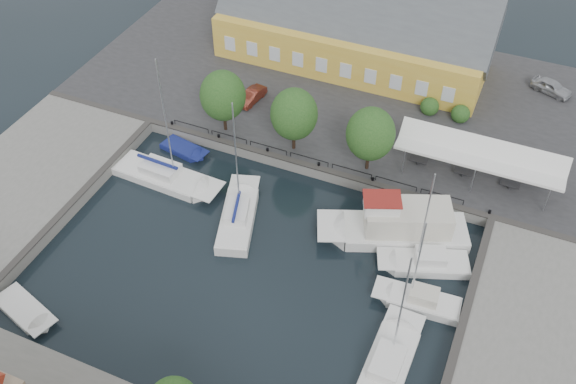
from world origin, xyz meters
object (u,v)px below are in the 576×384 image
(launch_sw, at_px, (25,312))
(launch_nw, at_px, (184,150))
(trawler, at_px, (399,227))
(center_sailboat, at_px, (238,217))
(east_boat_a, at_px, (425,264))
(warehouse, at_px, (349,29))
(east_boat_b, at_px, (419,302))
(tent_canopy, at_px, (481,154))
(car_red, at_px, (252,96))
(car_silver, at_px, (552,87))
(west_boat_a, at_px, (166,178))
(east_boat_c, at_px, (388,366))

(launch_sw, distance_m, launch_nw, 20.50)
(trawler, bearing_deg, center_sailboat, -164.26)
(trawler, height_order, east_boat_a, east_boat_a)
(warehouse, xyz_separation_m, east_boat_b, (15.53, -28.11, -4.17))
(tent_canopy, bearing_deg, launch_sw, -136.02)
(tent_canopy, distance_m, car_red, 22.88)
(east_boat_a, bearing_deg, center_sailboat, -175.22)
(car_silver, relative_size, trawler, 0.33)
(west_boat_a, bearing_deg, east_boat_c, -23.59)
(car_silver, relative_size, car_red, 1.11)
(center_sailboat, relative_size, east_boat_c, 1.07)
(center_sailboat, bearing_deg, warehouse, 88.97)
(car_red, height_order, trawler, trawler)
(car_silver, distance_m, east_boat_c, 36.57)
(east_boat_b, xyz_separation_m, west_boat_a, (-24.12, 4.30, 0.01))
(car_silver, xyz_separation_m, east_boat_b, (-5.52, -30.04, -1.44))
(center_sailboat, xyz_separation_m, trawler, (12.65, 3.57, 0.65))
(car_silver, relative_size, east_boat_a, 0.40)
(tent_canopy, xyz_separation_m, car_silver, (4.46, 15.78, -1.98))
(trawler, xyz_separation_m, east_boat_c, (2.78, -11.99, -0.76))
(east_boat_a, relative_size, east_boat_b, 1.13)
(west_boat_a, bearing_deg, launch_sw, -97.17)
(launch_sw, bearing_deg, west_boat_a, 82.83)
(car_red, distance_m, launch_sw, 29.25)
(warehouse, bearing_deg, center_sailboat, -91.03)
(center_sailboat, bearing_deg, launch_nw, 145.33)
(east_boat_c, relative_size, west_boat_a, 0.84)
(trawler, height_order, west_boat_a, west_boat_a)
(center_sailboat, distance_m, trawler, 13.16)
(car_red, xyz_separation_m, center_sailboat, (5.59, -14.39, -1.25))
(launch_sw, bearing_deg, tent_canopy, 43.98)
(car_red, xyz_separation_m, east_boat_c, (21.02, -22.81, -1.35))
(east_boat_c, bearing_deg, launch_sw, -166.75)
(trawler, bearing_deg, tent_canopy, 61.94)
(car_red, height_order, east_boat_a, east_boat_a)
(center_sailboat, xyz_separation_m, launch_sw, (-10.18, -14.46, -0.27))
(car_red, height_order, center_sailboat, center_sailboat)
(warehouse, height_order, east_boat_b, warehouse)
(car_red, distance_m, east_boat_a, 24.89)
(tent_canopy, distance_m, trawler, 9.73)
(car_silver, relative_size, east_boat_b, 0.45)
(launch_sw, xyz_separation_m, launch_nw, (1.53, 20.45, -0.00))
(tent_canopy, height_order, east_boat_c, east_boat_c)
(tent_canopy, relative_size, east_boat_c, 1.25)
(tent_canopy, xyz_separation_m, launch_sw, (-27.24, -26.29, -3.59))
(warehouse, bearing_deg, car_red, -118.17)
(tent_canopy, relative_size, car_red, 3.77)
(car_red, relative_size, east_boat_a, 0.36)
(east_boat_c, bearing_deg, west_boat_a, 156.41)
(car_silver, relative_size, east_boat_c, 0.37)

